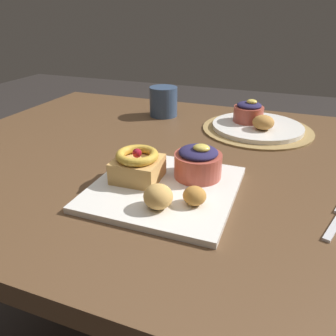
# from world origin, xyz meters

# --- Properties ---
(dining_table) EXTENTS (1.35, 0.93, 0.73)m
(dining_table) POSITION_xyz_m (0.00, 0.00, 0.64)
(dining_table) COLOR brown
(dining_table) RESTS_ON ground_plane
(woven_placemat) EXTENTS (0.31, 0.31, 0.00)m
(woven_placemat) POSITION_xyz_m (0.10, 0.25, 0.73)
(woven_placemat) COLOR #997A47
(woven_placemat) RESTS_ON dining_table
(front_plate) EXTENTS (0.27, 0.27, 0.01)m
(front_plate) POSITION_xyz_m (-0.03, -0.17, 0.74)
(front_plate) COLOR white
(front_plate) RESTS_ON dining_table
(cake_slice) EXTENTS (0.09, 0.09, 0.06)m
(cake_slice) POSITION_xyz_m (-0.09, -0.16, 0.77)
(cake_slice) COLOR tan
(cake_slice) RESTS_ON front_plate
(berry_ramekin) EXTENTS (0.09, 0.09, 0.07)m
(berry_ramekin) POSITION_xyz_m (0.02, -0.11, 0.77)
(berry_ramekin) COLOR #B24C3D
(berry_ramekin) RESTS_ON front_plate
(fritter_front) EXTENTS (0.05, 0.05, 0.04)m
(fritter_front) POSITION_xyz_m (-0.01, -0.25, 0.76)
(fritter_front) COLOR tan
(fritter_front) RESTS_ON front_plate
(fritter_middle) EXTENTS (0.04, 0.04, 0.03)m
(fritter_middle) POSITION_xyz_m (0.05, -0.21, 0.76)
(fritter_middle) COLOR #BC7F38
(fritter_middle) RESTS_ON front_plate
(back_plate) EXTENTS (0.26, 0.26, 0.01)m
(back_plate) POSITION_xyz_m (0.10, 0.25, 0.74)
(back_plate) COLOR white
(back_plate) RESTS_ON woven_placemat
(back_ramekin) EXTENTS (0.09, 0.09, 0.07)m
(back_ramekin) POSITION_xyz_m (0.06, 0.27, 0.78)
(back_ramekin) COLOR #B24C3D
(back_ramekin) RESTS_ON back_plate
(back_pastry) EXTENTS (0.06, 0.06, 0.04)m
(back_pastry) POSITION_xyz_m (0.11, 0.21, 0.77)
(back_pastry) COLOR #B77F3D
(back_pastry) RESTS_ON back_plate
(coffee_mug) EXTENTS (0.09, 0.09, 0.09)m
(coffee_mug) POSITION_xyz_m (-0.21, 0.29, 0.78)
(coffee_mug) COLOR #334766
(coffee_mug) RESTS_ON dining_table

